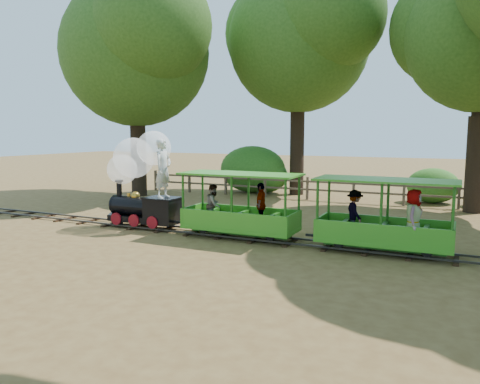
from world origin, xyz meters
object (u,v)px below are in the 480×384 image
at_px(fence, 330,188).
at_px(locomotive, 140,172).
at_px(carriage_front, 239,211).
at_px(carriage_rear, 383,222).

bearing_deg(fence, locomotive, -116.23).
bearing_deg(locomotive, fence, 63.77).
xyz_separation_m(carriage_front, fence, (0.52, 8.01, -0.18)).
distance_m(locomotive, carriage_front, 3.53).
height_order(locomotive, carriage_rear, locomotive).
height_order(locomotive, carriage_front, locomotive).
height_order(carriage_front, carriage_rear, same).
bearing_deg(carriage_front, carriage_rear, 0.12).
distance_m(locomotive, carriage_rear, 7.32).
height_order(locomotive, fence, locomotive).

